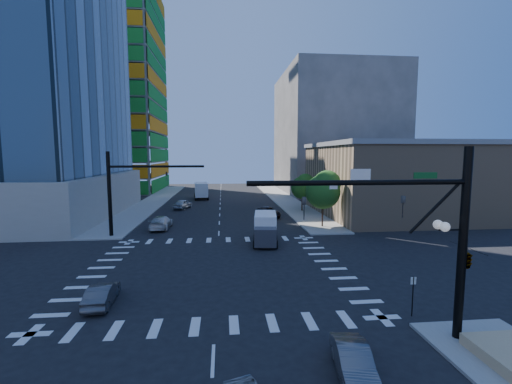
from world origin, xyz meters
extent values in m
plane|color=black|center=(0.00, 0.00, 0.00)|extent=(160.00, 160.00, 0.00)
cube|color=silver|center=(0.00, 0.00, 0.01)|extent=(20.00, 20.00, 0.01)
cube|color=gray|center=(12.50, 40.00, 0.07)|extent=(5.00, 60.00, 0.15)
cube|color=gray|center=(-12.50, 40.00, 0.07)|extent=(5.00, 60.00, 0.15)
cube|color=#9F9B8F|center=(-30.00, 25.00, 3.00)|extent=(30.00, 30.00, 6.00)
cube|color=#167B27|center=(-14.90, 62.00, 24.50)|extent=(0.12, 24.00, 49.00)
cube|color=orange|center=(-27.50, 49.40, 24.50)|extent=(24.00, 0.12, 49.00)
cube|color=tan|center=(25.00, 22.00, 5.00)|extent=(20.00, 22.00, 10.00)
cube|color=gray|center=(25.00, 22.00, 10.30)|extent=(20.50, 22.50, 0.60)
cube|color=#5C5753|center=(27.00, 55.00, 14.00)|extent=(24.00, 30.00, 28.00)
cylinder|color=black|center=(11.50, -11.50, 4.65)|extent=(0.40, 0.40, 9.00)
cylinder|color=black|center=(6.50, -11.50, 7.55)|extent=(10.00, 0.24, 0.24)
cylinder|color=black|center=(10.10, -11.50, 6.45)|extent=(2.50, 0.14, 2.50)
imported|color=black|center=(8.50, -11.50, 6.45)|extent=(0.16, 0.20, 1.00)
imported|color=black|center=(4.00, -11.50, 6.45)|extent=(0.16, 0.20, 1.00)
imported|color=black|center=(11.75, -11.50, 4.00)|extent=(0.53, 2.48, 1.00)
cube|color=white|center=(6.50, -11.50, 7.90)|extent=(0.90, 0.04, 0.50)
cube|color=#0B5120|center=(9.50, -11.50, 7.85)|extent=(1.10, 0.04, 0.28)
cylinder|color=black|center=(10.90, -11.50, 5.35)|extent=(1.20, 0.08, 0.08)
sphere|color=white|center=(10.40, -11.25, 5.55)|extent=(0.44, 0.44, 0.44)
sphere|color=white|center=(10.40, -11.75, 5.55)|extent=(0.44, 0.44, 0.44)
cylinder|color=black|center=(-11.50, 11.50, 4.65)|extent=(0.40, 0.40, 9.00)
cylinder|color=black|center=(-6.50, 11.50, 7.55)|extent=(10.00, 0.24, 0.24)
imported|color=black|center=(-5.50, 11.50, 6.45)|extent=(0.16, 0.20, 1.00)
cylinder|color=#382316|center=(12.50, 14.00, 1.29)|extent=(0.20, 0.20, 2.27)
sphere|color=#124614|center=(12.50, 14.00, 4.38)|extent=(4.16, 4.16, 4.16)
sphere|color=#386923|center=(12.90, 13.70, 5.35)|extent=(3.25, 3.25, 3.25)
cylinder|color=#382316|center=(12.80, 26.00, 1.11)|extent=(0.20, 0.20, 1.92)
sphere|color=#124614|center=(12.80, 26.00, 3.72)|extent=(3.52, 3.52, 3.52)
sphere|color=#386923|center=(13.20, 25.70, 4.55)|extent=(2.75, 2.75, 2.75)
cylinder|color=black|center=(10.70, -9.00, 1.10)|extent=(0.06, 0.06, 2.20)
cube|color=silver|center=(10.70, -9.00, 2.00)|extent=(0.30, 0.03, 0.40)
imported|color=#535559|center=(5.57, -13.65, 0.61)|extent=(1.79, 3.85, 1.22)
imported|color=black|center=(6.92, 21.60, 0.71)|extent=(3.17, 5.43, 1.42)
imported|color=silver|center=(-6.89, 15.21, 0.76)|extent=(2.25, 5.31, 1.53)
imported|color=#B9BEC2|center=(-6.07, 30.54, 0.77)|extent=(3.06, 4.85, 1.54)
imported|color=#45464A|center=(-6.64, -5.82, 0.62)|extent=(1.55, 3.83, 1.24)
cube|color=white|center=(4.68, 7.28, 1.69)|extent=(2.67, 4.69, 2.32)
cube|color=#3C3C43|center=(4.68, 7.28, 1.11)|extent=(2.23, 1.84, 1.69)
cube|color=white|center=(-3.86, 43.42, 1.95)|extent=(2.93, 5.34, 2.67)
cube|color=#3C3C43|center=(-3.86, 43.42, 1.28)|extent=(2.52, 2.06, 1.95)
camera|label=1|loc=(0.50, -25.92, 8.75)|focal=24.00mm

